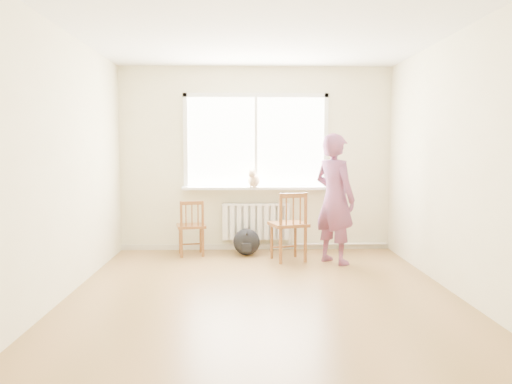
{
  "coord_description": "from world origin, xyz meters",
  "views": [
    {
      "loc": [
        -0.21,
        -5.13,
        1.51
      ],
      "look_at": [
        -0.03,
        1.2,
        0.95
      ],
      "focal_mm": 35.0,
      "sensor_mm": 36.0,
      "label": 1
    }
  ],
  "objects": [
    {
      "name": "baseboard",
      "position": [
        0.0,
        2.23,
        0.04
      ],
      "size": [
        4.0,
        0.03,
        0.08
      ],
      "primitive_type": "cube",
      "color": "beige",
      "rests_on": "ground"
    },
    {
      "name": "back_wall",
      "position": [
        0.0,
        2.25,
        1.35
      ],
      "size": [
        4.0,
        0.01,
        2.7
      ],
      "primitive_type": "cube",
      "color": "beige",
      "rests_on": "ground"
    },
    {
      "name": "ceiling",
      "position": [
        0.0,
        0.0,
        2.7
      ],
      "size": [
        4.5,
        4.5,
        0.0
      ],
      "primitive_type": "plane",
      "rotation": [
        3.14,
        0.0,
        0.0
      ],
      "color": "white",
      "rests_on": "back_wall"
    },
    {
      "name": "floor",
      "position": [
        0.0,
        0.0,
        0.0
      ],
      "size": [
        4.5,
        4.5,
        0.0
      ],
      "primitive_type": "plane",
      "color": "olive",
      "rests_on": "ground"
    },
    {
      "name": "chair_left",
      "position": [
        -0.92,
        1.81,
        0.4
      ],
      "size": [
        0.45,
        0.44,
        0.79
      ],
      "rotation": [
        0.0,
        0.0,
        3.33
      ],
      "color": "brown",
      "rests_on": "floor"
    },
    {
      "name": "radiator",
      "position": [
        0.0,
        2.16,
        0.44
      ],
      "size": [
        1.0,
        0.12,
        0.55
      ],
      "color": "white",
      "rests_on": "back_wall"
    },
    {
      "name": "person",
      "position": [
        1.01,
        1.32,
        0.85
      ],
      "size": [
        0.7,
        0.74,
        1.7
      ],
      "primitive_type": "imported",
      "rotation": [
        0.0,
        0.0,
        2.23
      ],
      "color": "#BB3E46",
      "rests_on": "floor"
    },
    {
      "name": "window",
      "position": [
        0.0,
        2.22,
        1.66
      ],
      "size": [
        2.12,
        0.05,
        1.42
      ],
      "color": "white",
      "rests_on": "back_wall"
    },
    {
      "name": "cat",
      "position": [
        -0.04,
        2.05,
        1.06
      ],
      "size": [
        0.23,
        0.4,
        0.27
      ],
      "rotation": [
        0.0,
        0.0,
        -0.24
      ],
      "color": "beige",
      "rests_on": "windowsill"
    },
    {
      "name": "heating_pipe",
      "position": [
        1.25,
        2.19,
        0.08
      ],
      "size": [
        1.4,
        0.04,
        0.04
      ],
      "primitive_type": "cylinder",
      "rotation": [
        0.0,
        1.57,
        0.0
      ],
      "color": "silver",
      "rests_on": "back_wall"
    },
    {
      "name": "chair_right",
      "position": [
        0.43,
        1.44,
        0.47
      ],
      "size": [
        0.56,
        0.55,
        0.93
      ],
      "rotation": [
        0.0,
        0.0,
        3.42
      ],
      "color": "brown",
      "rests_on": "floor"
    },
    {
      "name": "windowsill",
      "position": [
        0.0,
        2.14,
        0.93
      ],
      "size": [
        2.15,
        0.22,
        0.04
      ],
      "primitive_type": "cube",
      "color": "white",
      "rests_on": "back_wall"
    },
    {
      "name": "backpack",
      "position": [
        -0.14,
        1.83,
        0.19
      ],
      "size": [
        0.45,
        0.4,
        0.38
      ],
      "primitive_type": "ellipsoid",
      "rotation": [
        0.0,
        0.0,
        0.35
      ],
      "color": "black",
      "rests_on": "floor"
    }
  ]
}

